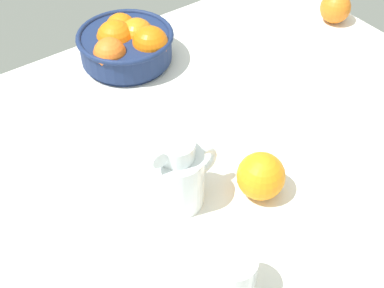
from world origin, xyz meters
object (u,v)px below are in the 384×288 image
Objects in this scene: second_glass at (231,278)px; loose_orange_1 at (261,176)px; fruit_bowl at (127,44)px; loose_orange_0 at (335,8)px; juice_pitcher at (178,179)px.

second_glass is 1.07× the size of loose_orange_1.
fruit_bowl reaches higher than loose_orange_1.
loose_orange_1 is at bearing -148.67° from loose_orange_0.
fruit_bowl reaches higher than second_glass.
loose_orange_0 is at bearing 32.76° from second_glass.
loose_orange_0 is (51.84, -15.60, -1.06)cm from fruit_bowl.
juice_pitcher is 1.95× the size of loose_orange_0.
juice_pitcher is at bearing -158.96° from loose_orange_0.
second_glass is (-18.11, -60.62, -0.83)cm from fruit_bowl.
second_glass is 83.18cm from loose_orange_0.
juice_pitcher is (-14.12, -40.98, 0.58)cm from fruit_bowl.
juice_pitcher is 14.58cm from loose_orange_1.
juice_pitcher is at bearing -109.01° from fruit_bowl.
loose_orange_0 is (69.95, 45.01, -0.23)cm from second_glass.
second_glass is at bearing -142.97° from loose_orange_1.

